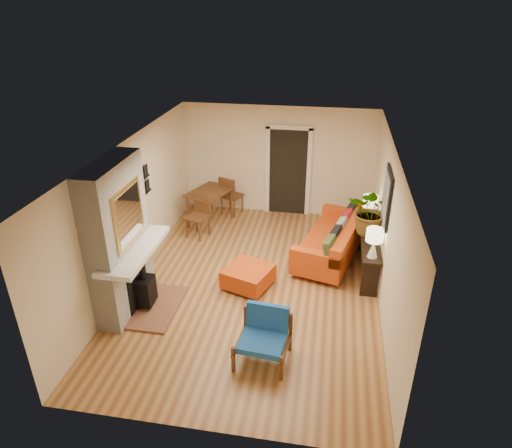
# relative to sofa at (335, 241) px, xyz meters

# --- Properties ---
(room_shell) EXTENTS (6.50, 6.50, 6.50)m
(room_shell) POSITION_rel_sofa_xyz_m (-0.84, 1.41, 0.85)
(room_shell) COLOR #BC8548
(room_shell) RESTS_ON ground
(fireplace) EXTENTS (1.09, 1.68, 2.60)m
(fireplace) POSITION_rel_sofa_xyz_m (-3.44, -2.22, 0.85)
(fireplace) COLOR white
(fireplace) RESTS_ON ground
(sofa) EXTENTS (1.51, 2.43, 0.89)m
(sofa) POSITION_rel_sofa_xyz_m (0.00, 0.00, 0.00)
(sofa) COLOR silver
(sofa) RESTS_ON ground
(ottoman) EXTENTS (0.98, 0.98, 0.39)m
(ottoman) POSITION_rel_sofa_xyz_m (-1.54, -1.32, -0.16)
(ottoman) COLOR silver
(ottoman) RESTS_ON ground
(blue_chair) EXTENTS (0.81, 0.79, 0.78)m
(blue_chair) POSITION_rel_sofa_xyz_m (-0.97, -3.04, 0.03)
(blue_chair) COLOR brown
(blue_chair) RESTS_ON ground
(dining_table) EXTENTS (1.21, 1.86, 0.98)m
(dining_table) POSITION_rel_sofa_xyz_m (-2.82, 1.08, 0.25)
(dining_table) COLOR brown
(dining_table) RESTS_ON ground
(console_table) EXTENTS (0.34, 1.85, 0.72)m
(console_table) POSITION_rel_sofa_xyz_m (0.63, -0.40, 0.19)
(console_table) COLOR black
(console_table) RESTS_ON ground
(lamp_near) EXTENTS (0.30, 0.30, 0.54)m
(lamp_near) POSITION_rel_sofa_xyz_m (0.63, -1.10, 0.67)
(lamp_near) COLOR white
(lamp_near) RESTS_ON console_table
(lamp_far) EXTENTS (0.30, 0.30, 0.54)m
(lamp_far) POSITION_rel_sofa_xyz_m (0.63, 0.35, 0.67)
(lamp_far) COLOR white
(lamp_far) RESTS_ON console_table
(houseplant) EXTENTS (0.98, 0.89, 0.95)m
(houseplant) POSITION_rel_sofa_xyz_m (0.62, -0.21, 0.81)
(houseplant) COLOR #1E5919
(houseplant) RESTS_ON console_table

